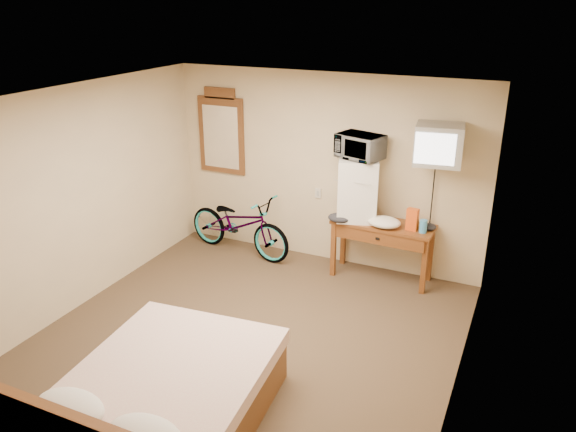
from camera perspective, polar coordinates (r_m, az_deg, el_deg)
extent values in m
plane|color=#443122|center=(5.97, -4.70, -12.87)|extent=(4.60, 4.60, 0.00)
plane|color=silver|center=(5.00, -5.58, 11.50)|extent=(4.60, 4.60, 0.00)
cube|color=tan|center=(7.33, 3.74, 4.71)|extent=(4.20, 0.04, 2.50)
cube|color=tan|center=(3.80, -22.87, -14.22)|extent=(4.20, 0.04, 2.50)
cube|color=tan|center=(6.60, -21.22, 1.33)|extent=(0.04, 4.60, 2.50)
cube|color=tan|center=(4.78, 17.57, -5.83)|extent=(0.04, 4.60, 2.50)
cube|color=beige|center=(7.44, 3.07, 2.33)|extent=(0.08, 0.01, 0.13)
cube|color=brown|center=(7.01, 9.66, -0.85)|extent=(1.26, 0.53, 0.04)
cube|color=brown|center=(7.15, 4.63, -3.44)|extent=(0.06, 0.06, 0.71)
cube|color=brown|center=(6.89, 13.65, -5.02)|extent=(0.06, 0.06, 0.71)
cube|color=brown|center=(7.48, 5.64, -2.32)|extent=(0.06, 0.06, 0.71)
cube|color=brown|center=(7.23, 14.26, -3.78)|extent=(0.06, 0.06, 0.71)
cube|color=brown|center=(6.87, 9.14, -2.23)|extent=(1.13, 0.08, 0.16)
cube|color=black|center=(6.85, 9.10, -2.28)|extent=(0.05, 0.02, 0.03)
cube|color=white|center=(6.97, 7.11, 2.74)|extent=(0.58, 0.57, 0.78)
cube|color=#999994|center=(6.71, 6.56, 3.43)|extent=(0.47, 0.01, 0.00)
cylinder|color=#999994|center=(6.82, 5.12, 2.00)|extent=(0.02, 0.02, 0.28)
imported|color=white|center=(6.82, 7.31, 7.02)|extent=(0.62, 0.51, 0.30)
cube|color=#DD4E13|center=(6.81, 12.52, -0.34)|extent=(0.14, 0.10, 0.27)
cylinder|color=#3D90D0|center=(6.79, 13.57, -1.02)|extent=(0.09, 0.09, 0.16)
ellipsoid|color=white|center=(6.87, 9.75, -0.62)|extent=(0.40, 0.31, 0.12)
ellipsoid|color=black|center=(6.95, 5.23, -0.20)|extent=(0.29, 0.21, 0.11)
ellipsoid|color=black|center=(6.90, 14.14, -1.05)|extent=(0.17, 0.14, 0.08)
cube|color=black|center=(6.83, 15.38, 6.64)|extent=(0.14, 0.02, 0.14)
cylinder|color=black|center=(6.79, 15.32, 6.56)|extent=(0.05, 0.30, 0.05)
cube|color=#999994|center=(6.55, 15.07, 7.04)|extent=(0.57, 0.50, 0.46)
cube|color=white|center=(6.34, 14.70, 6.60)|extent=(0.43, 0.07, 0.35)
cube|color=black|center=(6.77, 15.41, 7.45)|extent=(0.32, 0.05, 0.28)
cube|color=brown|center=(7.87, -6.77, 8.13)|extent=(0.70, 0.04, 1.05)
cube|color=brown|center=(7.76, -6.96, 12.29)|extent=(0.46, 0.04, 0.15)
cube|color=white|center=(7.86, -6.84, 7.94)|extent=(0.55, 0.01, 0.86)
imported|color=black|center=(7.75, -4.99, -0.80)|extent=(1.71, 0.81, 0.86)
cube|color=brown|center=(4.98, -12.30, -18.45)|extent=(1.61, 2.04, 0.40)
cube|color=beige|center=(4.83, -12.54, -16.17)|extent=(1.65, 2.08, 0.14)
ellipsoid|color=silver|center=(4.57, -21.29, -17.69)|extent=(0.57, 0.35, 0.20)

